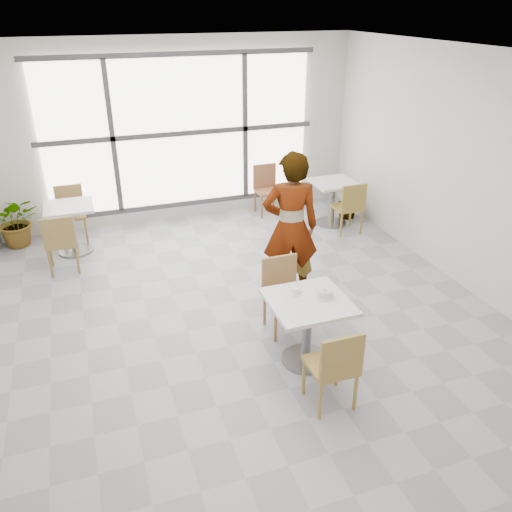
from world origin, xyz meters
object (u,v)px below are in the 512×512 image
object	(u,v)px
bg_chair_right_near	(350,205)
plant_right	(348,200)
coffee_cup	(295,291)
person	(290,227)
oatmeal_bowl	(325,293)
chair_far	(282,289)
main_table	(307,319)
bg_table_right	(332,196)
bg_chair_left_far	(71,209)
bg_chair_right_far	(266,186)
chair_near	(335,365)
plant_left	(17,221)
bg_chair_left_near	(60,240)
bg_table_left	(71,222)

from	to	relation	value
bg_chair_right_near	plant_right	xyz separation A→B (m)	(0.33, 0.64, -0.18)
coffee_cup	person	world-z (taller)	person
oatmeal_bowl	chair_far	bearing A→B (deg)	105.36
chair_far	oatmeal_bowl	size ratio (longest dim) A/B	4.14
coffee_cup	main_table	bearing A→B (deg)	-64.36
main_table	oatmeal_bowl	distance (m)	0.33
bg_table_right	bg_chair_left_far	distance (m)	4.26
chair_far	bg_chair_right_far	xyz separation A→B (m)	(1.09, 3.47, 0.00)
chair_near	chair_far	xyz separation A→B (m)	(0.06, 1.43, 0.00)
chair_near	bg_chair_right_near	xyz separation A→B (m)	(2.09, 3.57, 0.00)
bg_chair_right_far	plant_left	world-z (taller)	bg_chair_right_far
coffee_cup	plant_right	xyz separation A→B (m)	(2.44, 3.30, -0.46)
bg_table_right	bg_chair_left_far	size ratio (longest dim) A/B	0.86
plant_left	bg_chair_right_far	bearing A→B (deg)	0.23
bg_chair_left_near	main_table	bearing A→B (deg)	129.10
person	bg_chair_right_near	xyz separation A→B (m)	(1.68, 1.50, -0.46)
bg_chair_left_near	bg_chair_right_far	size ratio (longest dim) A/B	1.00
bg_table_right	plant_left	distance (m)	5.07
main_table	bg_table_right	size ratio (longest dim) A/B	1.07
coffee_cup	bg_table_right	size ratio (longest dim) A/B	0.21
chair_near	plant_left	size ratio (longest dim) A/B	1.08
person	bg_chair_left_far	size ratio (longest dim) A/B	2.20
bg_chair_right_near	main_table	bearing A→B (deg)	54.32
coffee_cup	bg_chair_right_near	distance (m)	3.42
bg_chair_left_near	person	bearing A→B (deg)	149.69
main_table	chair_far	world-z (taller)	chair_far
bg_chair_left_far	bg_chair_left_near	bearing A→B (deg)	-98.17
main_table	chair_near	size ratio (longest dim) A/B	0.92
person	plant_right	xyz separation A→B (m)	(2.01, 2.13, -0.64)
bg_chair_right_far	coffee_cup	bearing A→B (deg)	-106.34
chair_near	plant_right	xyz separation A→B (m)	(2.42, 4.20, -0.18)
chair_far	main_table	bearing A→B (deg)	-90.06
main_table	bg_chair_right_near	xyz separation A→B (m)	(2.03, 2.83, -0.02)
chair_near	bg_table_left	xyz separation A→B (m)	(-2.18, 4.34, -0.01)
plant_right	bg_chair_left_near	bearing A→B (deg)	-173.65
bg_chair_left_near	plant_left	size ratio (longest dim) A/B	1.08
chair_near	bg_chair_right_far	world-z (taller)	same
main_table	bg_table_right	distance (m)	3.86
plant_left	bg_table_left	bearing A→B (deg)	-33.98
chair_far	oatmeal_bowl	bearing A→B (deg)	-74.64
bg_table_left	coffee_cup	bearing A→B (deg)	-57.96
bg_table_left	bg_table_right	world-z (taller)	same
bg_table_left	bg_chair_right_near	xyz separation A→B (m)	(4.27, -0.77, 0.01)
bg_table_left	chair_far	bearing A→B (deg)	-52.52
bg_table_right	bg_chair_right_near	size ratio (longest dim) A/B	0.86
bg_table_right	plant_left	world-z (taller)	plant_left
coffee_cup	bg_chair_left_near	bearing A→B (deg)	129.78
bg_chair_right_near	plant_left	bearing A→B (deg)	-14.54
person	bg_chair_right_near	world-z (taller)	person
bg_chair_left_far	bg_chair_right_far	xyz separation A→B (m)	(3.31, 0.05, 0.00)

